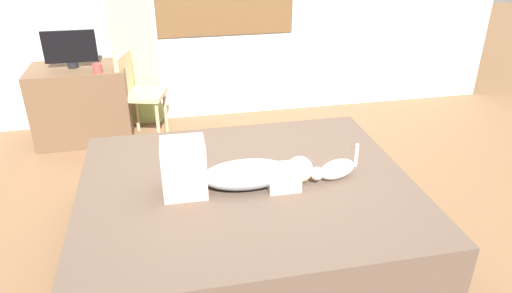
{
  "coord_description": "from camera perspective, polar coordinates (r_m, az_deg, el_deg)",
  "views": [
    {
      "loc": [
        -0.6,
        -2.6,
        2.07
      ],
      "look_at": [
        -0.04,
        0.11,
        0.67
      ],
      "focal_mm": 32.92,
      "sensor_mm": 36.0,
      "label": 1
    }
  ],
  "objects": [
    {
      "name": "person_lying",
      "position": [
        2.89,
        -3.08,
        -3.08
      ],
      "size": [
        0.94,
        0.28,
        0.34
      ],
      "color": "#8C939E",
      "rests_on": "bed"
    },
    {
      "name": "desk",
      "position": [
        4.92,
        -20.31,
        4.89
      ],
      "size": [
        0.9,
        0.56,
        0.74
      ],
      "color": "brown",
      "rests_on": "ground"
    },
    {
      "name": "cat",
      "position": [
        3.04,
        9.53,
        -2.78
      ],
      "size": [
        0.35,
        0.18,
        0.21
      ],
      "color": "silver",
      "rests_on": "bed"
    },
    {
      "name": "tv_monitor",
      "position": [
        4.76,
        -21.67,
        11.01
      ],
      "size": [
        0.48,
        0.1,
        0.35
      ],
      "color": "black",
      "rests_on": "desk"
    },
    {
      "name": "ground_plane",
      "position": [
        3.38,
        1.04,
        -10.95
      ],
      "size": [
        16.0,
        16.0,
        0.0
      ],
      "primitive_type": "plane",
      "color": "brown"
    },
    {
      "name": "bed",
      "position": [
        3.13,
        -1.06,
        -8.55
      ],
      "size": [
        2.16,
        1.81,
        0.52
      ],
      "color": "#38383D",
      "rests_on": "ground"
    },
    {
      "name": "chair_by_desk",
      "position": [
        4.74,
        -14.31,
        6.72
      ],
      "size": [
        0.47,
        0.47,
        0.86
      ],
      "color": "tan",
      "rests_on": "ground"
    },
    {
      "name": "curtain_left",
      "position": [
        4.91,
        -15.18,
        16.13
      ],
      "size": [
        0.44,
        0.06,
        2.47
      ],
      "primitive_type": "cube",
      "color": "#ADCC75",
      "rests_on": "ground"
    },
    {
      "name": "cup",
      "position": [
        4.56,
        -18.71,
        8.98
      ],
      "size": [
        0.08,
        0.08,
        0.08
      ],
      "primitive_type": "cylinder",
      "color": "#B23D38",
      "rests_on": "desk"
    }
  ]
}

